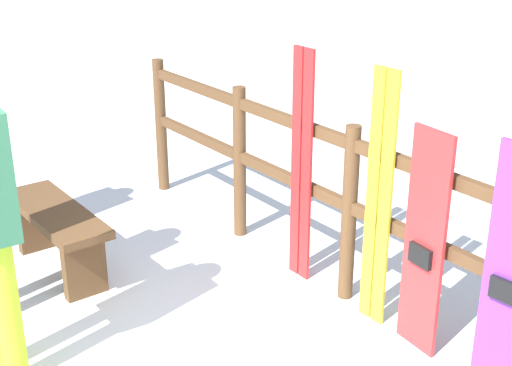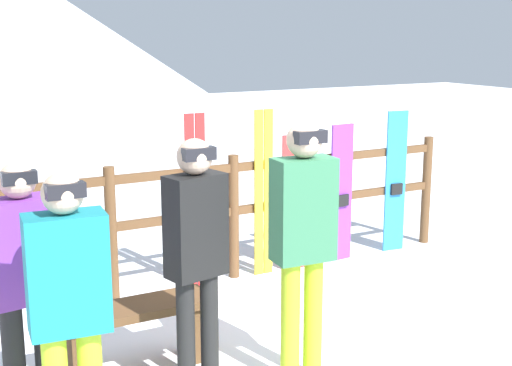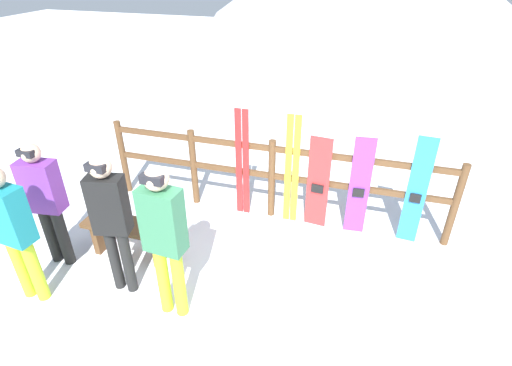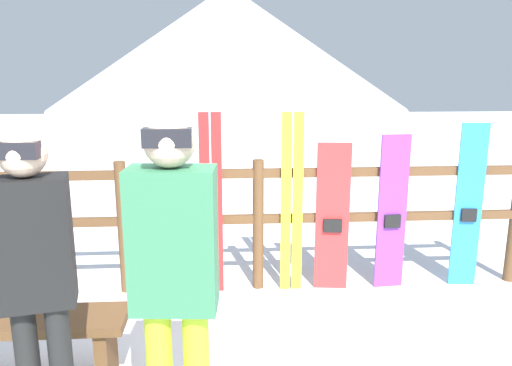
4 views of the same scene
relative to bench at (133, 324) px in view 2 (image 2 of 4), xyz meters
The scene contains 12 objects.
ground_plane 1.56m from the bench, 10.02° to the right, with size 40.00×40.00×0.00m, color white.
fence 2.08m from the bench, 42.81° to the left, with size 4.94×0.10×1.21m.
bench is the anchor object (origin of this frame).
person_purple 1.05m from the bench, 154.98° to the right, with size 0.44×0.28×1.63m.
person_black 0.91m from the bench, 65.01° to the right, with size 0.41×0.28×1.72m.
person_plaid_green 1.39m from the bench, 36.08° to the right, with size 0.42×0.25×1.80m.
person_teal 1.31m from the bench, 124.66° to the right, with size 0.44×0.27×1.67m.
ski_pair_red 1.78m from the bench, 50.96° to the left, with size 0.20×0.02×1.64m.
ski_pair_yellow 2.29m from the bench, 36.60° to the left, with size 0.19×0.02×1.63m.
snowboard_red 2.57m from the bench, 31.55° to the left, with size 0.30×0.08×1.36m.
snowboard_purple 3.05m from the bench, 26.12° to the left, with size 0.27×0.07×1.43m.
snowboard_blue 3.70m from the bench, 21.25° to the left, with size 0.25×0.07×1.53m.
Camera 2 is at (-2.98, -4.26, 2.38)m, focal length 50.00 mm.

